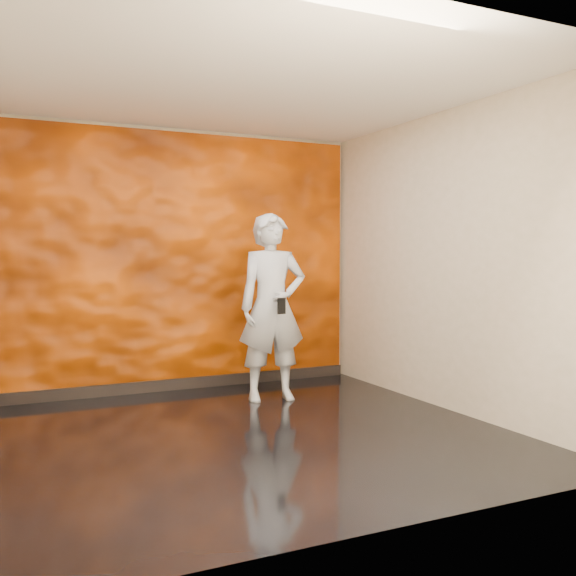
# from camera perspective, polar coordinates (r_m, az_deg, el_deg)

# --- Properties ---
(room) EXTENTS (4.02, 4.02, 2.81)m
(room) POSITION_cam_1_polar(r_m,az_deg,el_deg) (5.14, -3.51, 2.37)
(room) COLOR black
(room) RESTS_ON ground
(feature_wall) EXTENTS (3.90, 0.06, 2.75)m
(feature_wall) POSITION_cam_1_polar(r_m,az_deg,el_deg) (7.00, -9.49, 2.34)
(feature_wall) COLOR #F15600
(feature_wall) RESTS_ON ground
(baseboard) EXTENTS (3.90, 0.04, 0.12)m
(baseboard) POSITION_cam_1_polar(r_m,az_deg,el_deg) (7.09, -9.31, -8.38)
(baseboard) COLOR black
(baseboard) RESTS_ON ground
(man) EXTENTS (0.73, 0.53, 1.86)m
(man) POSITION_cam_1_polar(r_m,az_deg,el_deg) (6.40, -1.40, -1.69)
(man) COLOR #9CA1AB
(man) RESTS_ON ground
(phone) EXTENTS (0.08, 0.03, 0.16)m
(phone) POSITION_cam_1_polar(r_m,az_deg,el_deg) (6.14, -0.57, -1.61)
(phone) COLOR black
(phone) RESTS_ON man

